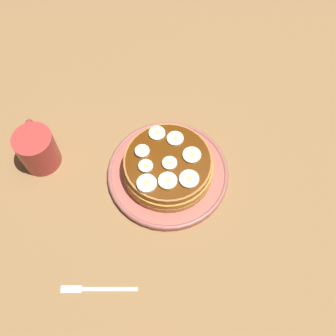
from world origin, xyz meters
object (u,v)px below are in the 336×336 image
Objects in this scene: banana_slice_8 at (168,181)px; banana_slice_7 at (189,179)px; banana_slice_3 at (147,184)px; banana_slice_2 at (155,134)px; fork at (94,289)px; banana_slice_4 at (142,152)px; banana_slice_1 at (192,155)px; pancake_stack at (167,167)px; coffee_mug at (37,148)px; banana_slice_6 at (146,166)px; banana_slice_5 at (175,139)px; plate at (168,173)px; banana_slice_0 at (171,163)px.

banana_slice_7 is at bearing -104.43° from banana_slice_8.
banana_slice_2 is at bearing -27.11° from banana_slice_3.
banana_slice_4 is at bearing -38.44° from fork.
banana_slice_3 is (-2.72, 9.58, 0.12)cm from banana_slice_1.
banana_slice_4 is (3.18, 3.70, 2.69)cm from pancake_stack.
coffee_mug is (16.07, 20.58, -1.98)cm from banana_slice_8.
banana_slice_3 reaches higher than banana_slice_7.
banana_slice_6 is (-5.92, 3.87, 0.10)cm from banana_slice_2.
banana_slice_6 is (0.18, 4.08, 2.62)cm from pancake_stack.
banana_slice_5 is at bearing -84.50° from banana_slice_4.
banana_slice_5 is 0.25× the size of fork.
banana_slice_7 is (-4.96, -2.30, 2.59)cm from pancake_stack.
pancake_stack is 1.39× the size of fork.
pancake_stack is 5.17× the size of banana_slice_8.
plate is at bearing -118.38° from coffee_mug.
banana_slice_3 is 7.50cm from banana_slice_7.
banana_slice_5 is (0.64, -6.67, -0.17)cm from banana_slice_4.
pancake_stack is 5.57cm from banana_slice_4.
pancake_stack reaches higher than fork.
banana_slice_5 is 8.82cm from banana_slice_7.
banana_slice_8 is 22.18cm from fork.
coffee_mug reaches higher than fork.
fork is at bearing 139.75° from banana_slice_2.
banana_slice_6 is 0.21× the size of fork.
banana_slice_1 and banana_slice_7 have the same top height.
banana_slice_2 is at bearing 35.55° from banana_slice_1.
plate is 8.54× the size of banana_slice_0.
plate is 6.54× the size of banana_slice_3.
banana_slice_4 is at bearing 129.89° from banana_slice_2.
banana_slice_8 is at bearing 173.36° from banana_slice_2.
banana_slice_4 is at bearing 36.34° from banana_slice_7.
banana_slice_6 is at bearing -123.57° from coffee_mug.
banana_slice_0 is at bearing -162.52° from plate.
banana_slice_6 reaches higher than banana_slice_2.
banana_slice_0 is 6.02cm from banana_slice_3.
banana_slice_5 is 1.20× the size of banana_slice_6.
banana_slice_3 reaches higher than banana_slice_8.
banana_slice_7 is (-5.05, -2.12, 5.30)cm from plate.
banana_slice_4 is (3.96, 4.14, 0.12)cm from banana_slice_0.
plate is 7.40× the size of banana_slice_5.
coffee_mug reaches higher than pancake_stack.
banana_slice_3 is at bearing 78.77° from banana_slice_8.
banana_slice_4 is (6.48, -1.32, 0.02)cm from banana_slice_3.
banana_slice_7 is (-11.06, -2.51, 0.06)cm from banana_slice_2.
banana_slice_7 is 3.80cm from banana_slice_8.
banana_slice_4 is at bearing -11.54° from banana_slice_3.
banana_slice_4 is at bearing -115.89° from coffee_mug.
banana_slice_8 is at bearing -127.97° from coffee_mug.
banana_slice_0 is 4.63cm from banana_slice_6.
banana_slice_4 is 10.11cm from banana_slice_7.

